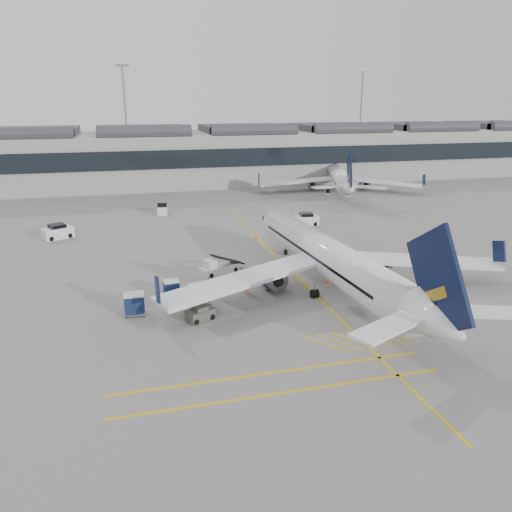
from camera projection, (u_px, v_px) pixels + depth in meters
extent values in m
plane|color=gray|center=(216.00, 317.00, 42.41)|extent=(220.00, 220.00, 0.00)
cube|color=#9E9E99|center=(154.00, 159.00, 107.17)|extent=(200.00, 20.00, 11.00)
cube|color=black|center=(157.00, 160.00, 97.46)|extent=(200.00, 0.50, 3.60)
cube|color=#38383D|center=(152.00, 130.00, 105.32)|extent=(200.00, 18.00, 1.40)
cylinder|color=slate|center=(126.00, 123.00, 116.76)|extent=(0.44, 0.44, 25.00)
cube|color=slate|center=(122.00, 65.00, 112.97)|extent=(3.00, 0.60, 0.50)
cylinder|color=slate|center=(360.00, 121.00, 131.53)|extent=(0.44, 0.44, 25.00)
cube|color=slate|center=(363.00, 69.00, 127.74)|extent=(3.00, 0.60, 0.50)
cube|color=gold|center=(290.00, 270.00, 54.09)|extent=(0.25, 60.00, 0.01)
cylinder|color=white|center=(328.00, 257.00, 48.58)|extent=(5.25, 29.14, 3.63)
cone|color=white|center=(271.00, 220.00, 63.48)|extent=(3.84, 4.06, 3.63)
cone|color=white|center=(439.00, 323.00, 33.22)|extent=(3.89, 4.83, 3.63)
cube|color=white|center=(242.00, 280.00, 44.80)|extent=(16.57, 9.18, 0.34)
cube|color=white|center=(416.00, 260.00, 50.26)|extent=(16.77, 7.56, 0.34)
cylinder|color=slate|center=(272.00, 276.00, 47.82)|extent=(2.22, 3.59, 2.03)
cylinder|color=slate|center=(375.00, 264.00, 51.15)|extent=(2.22, 3.59, 2.03)
cube|color=black|center=(438.00, 282.00, 32.94)|extent=(0.70, 7.36, 8.09)
cylinder|color=black|center=(286.00, 252.00, 59.47)|extent=(0.30, 0.63, 0.62)
cylinder|color=black|center=(315.00, 293.00, 46.47)|extent=(0.72, 0.81, 0.77)
cylinder|color=black|center=(361.00, 288.00, 47.90)|extent=(0.72, 0.81, 0.77)
cylinder|color=white|center=(339.00, 177.00, 100.59)|extent=(11.48, 26.99, 3.41)
cone|color=white|center=(331.00, 167.00, 115.30)|extent=(4.35, 4.49, 3.41)
cone|color=white|center=(349.00, 188.00, 85.42)|extent=(4.57, 5.18, 3.41)
cube|color=white|center=(296.00, 182.00, 99.91)|extent=(15.46, 3.38, 0.32)
cube|color=white|center=(383.00, 182.00, 99.15)|extent=(14.45, 11.64, 0.32)
cylinder|color=slate|center=(312.00, 183.00, 101.68)|extent=(2.80, 3.69, 1.91)
cylinder|color=slate|center=(364.00, 184.00, 101.22)|extent=(2.80, 3.69, 1.91)
cube|color=black|center=(349.00, 173.00, 85.18)|extent=(2.35, 6.67, 7.60)
cylinder|color=black|center=(333.00, 181.00, 111.31)|extent=(0.42, 0.63, 0.58)
cylinder|color=black|center=(328.00, 191.00, 99.27)|extent=(0.83, 0.88, 0.73)
cylinder|color=black|center=(351.00, 191.00, 99.07)|extent=(0.83, 0.88, 0.73)
cube|color=silver|center=(219.00, 269.00, 53.11)|extent=(4.53, 3.20, 0.78)
cube|color=black|center=(228.00, 259.00, 53.50)|extent=(3.94, 2.61, 1.64)
cube|color=silver|center=(210.00, 265.00, 52.15)|extent=(1.49, 1.72, 1.00)
cylinder|color=black|center=(211.00, 276.00, 51.65)|extent=(0.53, 0.38, 0.49)
cylinder|color=black|center=(203.00, 272.00, 52.81)|extent=(0.53, 0.38, 0.49)
cylinder|color=black|center=(235.00, 270.00, 53.48)|extent=(0.53, 0.38, 0.49)
cylinder|color=black|center=(227.00, 266.00, 54.65)|extent=(0.53, 0.38, 0.49)
cube|color=gray|center=(272.00, 286.00, 48.85)|extent=(1.74, 1.48, 0.12)
cube|color=#13244B|center=(272.00, 279.00, 48.62)|extent=(1.59, 1.42, 1.39)
cube|color=silver|center=(272.00, 272.00, 48.41)|extent=(1.64, 1.47, 0.10)
cylinder|color=black|center=(267.00, 290.00, 48.18)|extent=(0.22, 0.11, 0.21)
cylinder|color=black|center=(263.00, 286.00, 49.13)|extent=(0.22, 0.11, 0.21)
cylinder|color=black|center=(280.00, 288.00, 48.61)|extent=(0.22, 0.11, 0.21)
cylinder|color=black|center=(276.00, 284.00, 49.56)|extent=(0.22, 0.11, 0.21)
cube|color=gray|center=(199.00, 302.00, 44.96)|extent=(2.21, 2.03, 0.13)
cube|color=#13244B|center=(199.00, 293.00, 44.70)|extent=(2.04, 1.92, 1.53)
cube|color=silver|center=(198.00, 285.00, 44.46)|extent=(2.11, 1.99, 0.11)
cylinder|color=black|center=(195.00, 307.00, 44.11)|extent=(0.26, 0.18, 0.23)
cylinder|color=black|center=(189.00, 303.00, 45.01)|extent=(0.26, 0.18, 0.23)
cylinder|color=black|center=(210.00, 303.00, 44.94)|extent=(0.26, 0.18, 0.23)
cylinder|color=black|center=(203.00, 299.00, 45.84)|extent=(0.26, 0.18, 0.23)
cube|color=gray|center=(172.00, 295.00, 46.72)|extent=(1.61, 1.37, 0.11)
cube|color=#13244B|center=(171.00, 288.00, 46.51)|extent=(1.47, 1.31, 1.29)
cube|color=silver|center=(171.00, 281.00, 46.30)|extent=(1.52, 1.36, 0.09)
cylinder|color=black|center=(166.00, 298.00, 46.10)|extent=(0.20, 0.11, 0.20)
cylinder|color=black|center=(164.00, 295.00, 46.97)|extent=(0.20, 0.11, 0.20)
cylinder|color=black|center=(179.00, 297.00, 46.50)|extent=(0.20, 0.11, 0.20)
cylinder|color=black|center=(177.00, 293.00, 47.38)|extent=(0.20, 0.11, 0.20)
cube|color=gray|center=(135.00, 312.00, 42.81)|extent=(1.87, 1.56, 0.13)
cube|color=#13244B|center=(134.00, 303.00, 42.56)|extent=(1.71, 1.50, 1.54)
cube|color=silver|center=(134.00, 294.00, 42.32)|extent=(1.76, 1.56, 0.11)
cylinder|color=black|center=(126.00, 317.00, 42.14)|extent=(0.24, 0.12, 0.23)
cylinder|color=black|center=(127.00, 311.00, 43.23)|extent=(0.24, 0.12, 0.23)
cylinder|color=black|center=(144.00, 315.00, 42.44)|extent=(0.24, 0.12, 0.23)
cylinder|color=black|center=(144.00, 310.00, 43.53)|extent=(0.24, 0.12, 0.23)
imported|color=#FB4B0D|center=(247.00, 284.00, 47.27)|extent=(0.85, 0.81, 1.95)
imported|color=#EC3C0C|center=(260.00, 273.00, 50.70)|extent=(0.96, 0.89, 1.57)
cube|color=#4D4F43|center=(200.00, 314.00, 41.66)|extent=(2.58, 2.14, 0.89)
cube|color=#4D4F43|center=(200.00, 309.00, 41.50)|extent=(1.42, 1.42, 0.44)
cylinder|color=black|center=(196.00, 322.00, 40.82)|extent=(0.55, 0.41, 0.50)
cylinder|color=black|center=(188.00, 317.00, 41.67)|extent=(0.55, 0.41, 0.50)
cylinder|color=black|center=(212.00, 317.00, 41.80)|extent=(0.55, 0.41, 0.50)
cylinder|color=black|center=(204.00, 312.00, 42.64)|extent=(0.55, 0.41, 0.50)
cone|color=#F24C0A|center=(256.00, 238.00, 65.71)|extent=(0.37, 0.37, 0.52)
cone|color=#F24C0A|center=(329.00, 281.00, 50.15)|extent=(0.36, 0.36, 0.51)
cube|color=silver|center=(58.00, 233.00, 66.33)|extent=(4.21, 3.46, 1.47)
cube|color=black|center=(57.00, 226.00, 66.06)|extent=(2.51, 2.47, 0.63)
cylinder|color=black|center=(51.00, 239.00, 65.05)|extent=(0.66, 0.50, 0.63)
cylinder|color=black|center=(46.00, 236.00, 66.20)|extent=(0.66, 0.50, 0.63)
cylinder|color=black|center=(70.00, 235.00, 66.70)|extent=(0.66, 0.50, 0.63)
cylinder|color=black|center=(65.00, 233.00, 67.86)|extent=(0.66, 0.50, 0.63)
cube|color=silver|center=(162.00, 210.00, 80.72)|extent=(1.88, 3.31, 1.24)
cube|color=black|center=(162.00, 205.00, 80.50)|extent=(1.64, 1.72, 0.53)
cylinder|color=black|center=(167.00, 213.00, 79.94)|extent=(0.24, 0.55, 0.53)
cylinder|color=black|center=(158.00, 214.00, 79.72)|extent=(0.24, 0.55, 0.53)
cylinder|color=black|center=(167.00, 211.00, 81.94)|extent=(0.24, 0.55, 0.53)
cylinder|color=black|center=(158.00, 211.00, 81.71)|extent=(0.24, 0.55, 0.53)
cube|color=silver|center=(306.00, 220.00, 73.44)|extent=(3.69, 2.09, 1.37)
cube|color=black|center=(306.00, 215.00, 73.19)|extent=(1.92, 1.83, 0.59)
cylinder|color=black|center=(300.00, 225.00, 72.63)|extent=(0.61, 0.27, 0.59)
cylinder|color=black|center=(297.00, 222.00, 74.11)|extent=(0.61, 0.27, 0.59)
cylinder|color=black|center=(315.00, 224.00, 73.00)|extent=(0.61, 0.27, 0.59)
cylinder|color=black|center=(312.00, 221.00, 74.48)|extent=(0.61, 0.27, 0.59)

